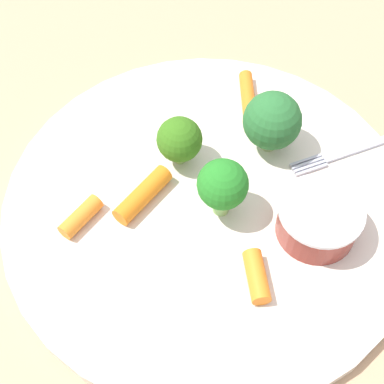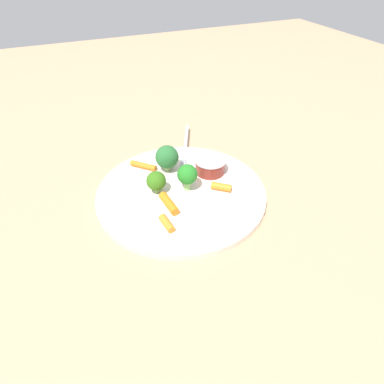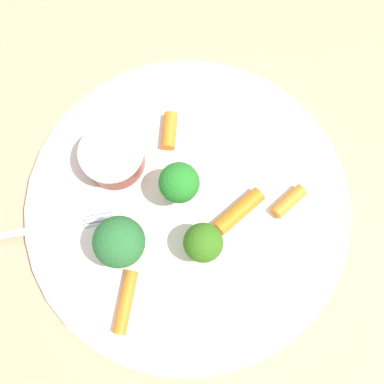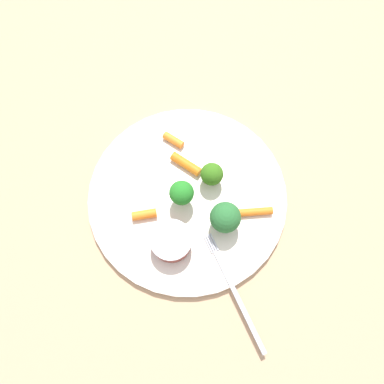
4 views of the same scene
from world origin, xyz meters
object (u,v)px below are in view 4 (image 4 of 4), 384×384
(plate, at_px, (187,196))
(broccoli_floret_2, at_px, (212,174))
(fork, at_px, (233,289))
(sauce_cup, at_px, (171,242))
(carrot_stick_1, at_px, (254,212))
(carrot_stick_0, at_px, (186,164))
(broccoli_floret_0, at_px, (181,192))
(carrot_stick_2, at_px, (144,215))
(broccoli_floret_1, at_px, (227,216))
(carrot_stick_3, at_px, (173,140))

(plate, relative_size, broccoli_floret_2, 7.23)
(broccoli_floret_2, height_order, fork, broccoli_floret_2)
(sauce_cup, bearing_deg, fork, 93.60)
(sauce_cup, xyz_separation_m, fork, (-0.01, 0.11, -0.01))
(plate, bearing_deg, carrot_stick_1, 113.52)
(broccoli_floret_2, relative_size, carrot_stick_0, 0.82)
(broccoli_floret_0, height_order, carrot_stick_2, broccoli_floret_0)
(sauce_cup, relative_size, carrot_stick_0, 1.16)
(broccoli_floret_0, relative_size, carrot_stick_1, 0.94)
(plate, relative_size, broccoli_floret_1, 5.84)
(broccoli_floret_0, height_order, fork, broccoli_floret_0)
(fork, bearing_deg, carrot_stick_3, -119.22)
(broccoli_floret_1, height_order, fork, broccoli_floret_1)
(broccoli_floret_1, bearing_deg, carrot_stick_1, 147.28)
(carrot_stick_1, height_order, carrot_stick_2, carrot_stick_2)
(broccoli_floret_1, distance_m, carrot_stick_3, 0.16)
(plate, xyz_separation_m, broccoli_floret_2, (-0.04, 0.01, 0.03))
(broccoli_floret_2, relative_size, carrot_stick_1, 0.78)
(sauce_cup, distance_m, broccoli_floret_0, 0.07)
(carrot_stick_0, bearing_deg, broccoli_floret_2, 97.67)
(plate, bearing_deg, carrot_stick_3, -125.78)
(sauce_cup, height_order, broccoli_floret_2, broccoli_floret_2)
(plate, distance_m, carrot_stick_2, 0.08)
(carrot_stick_2, height_order, fork, carrot_stick_2)
(carrot_stick_1, xyz_separation_m, fork, (0.11, 0.05, -0.00))
(plate, bearing_deg, broccoli_floret_2, 162.42)
(broccoli_floret_0, relative_size, carrot_stick_0, 0.98)
(carrot_stick_2, bearing_deg, broccoli_floret_2, 159.83)
(carrot_stick_2, relative_size, fork, 0.22)
(broccoli_floret_0, distance_m, carrot_stick_2, 0.07)
(broccoli_floret_2, height_order, carrot_stick_1, broccoli_floret_2)
(broccoli_floret_1, distance_m, carrot_stick_1, 0.05)
(broccoli_floret_2, relative_size, fork, 0.26)
(plate, bearing_deg, broccoli_floret_0, -8.52)
(carrot_stick_1, bearing_deg, broccoli_floret_2, -89.80)
(sauce_cup, distance_m, carrot_stick_2, 0.06)
(broccoli_floret_1, height_order, carrot_stick_2, broccoli_floret_1)
(carrot_stick_0, distance_m, carrot_stick_1, 0.13)
(broccoli_floret_2, bearing_deg, broccoli_floret_1, 56.39)
(broccoli_floret_1, height_order, broccoli_floret_2, broccoli_floret_1)
(broccoli_floret_2, bearing_deg, carrot_stick_3, -98.49)
(carrot_stick_1, distance_m, carrot_stick_3, 0.18)
(plate, height_order, carrot_stick_2, carrot_stick_2)
(carrot_stick_0, bearing_deg, plate, 42.96)
(broccoli_floret_1, height_order, carrot_stick_1, broccoli_floret_1)
(fork, bearing_deg, plate, -115.29)
(broccoli_floret_1, bearing_deg, broccoli_floret_0, -78.09)
(carrot_stick_0, distance_m, carrot_stick_3, 0.05)
(plate, relative_size, carrot_stick_3, 8.73)
(plate, bearing_deg, fork, 64.71)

